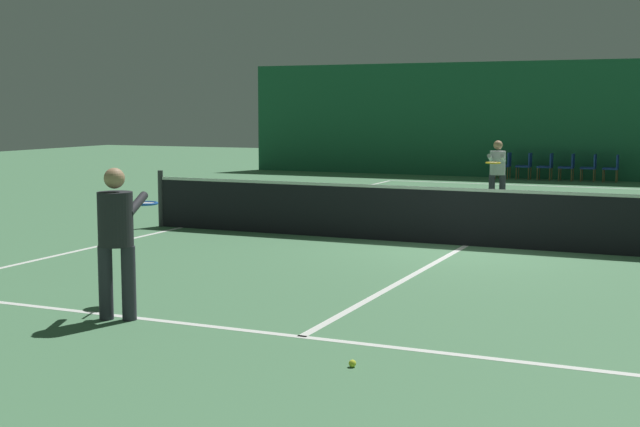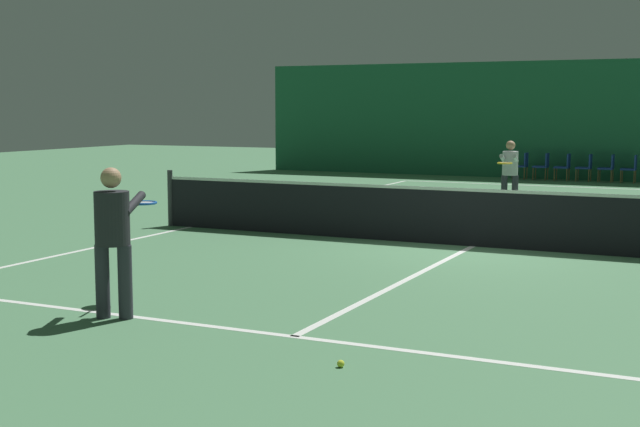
{
  "view_description": "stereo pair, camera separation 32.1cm",
  "coord_description": "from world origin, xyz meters",
  "px_view_note": "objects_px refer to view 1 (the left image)",
  "views": [
    {
      "loc": [
        3.66,
        -14.2,
        2.26
      ],
      "look_at": [
        -0.84,
        -4.04,
        0.93
      ],
      "focal_mm": 50.0,
      "sensor_mm": 36.0,
      "label": 1
    },
    {
      "loc": [
        3.95,
        -14.06,
        2.26
      ],
      "look_at": [
        -0.84,
        -4.04,
        0.93
      ],
      "focal_mm": 50.0,
      "sensor_mm": 36.0,
      "label": 2
    }
  ],
  "objects_px": {
    "tennis_ball": "(352,363)",
    "courtside_chair_5": "(613,166)",
    "player_far": "(497,169)",
    "courtside_chair_3": "(569,165)",
    "player_near": "(117,231)",
    "tennis_net": "(467,215)",
    "courtside_chair_2": "(547,165)",
    "courtside_chair_0": "(505,164)",
    "courtside_chair_4": "(591,166)",
    "courtside_chair_1": "(526,164)"
  },
  "relations": [
    {
      "from": "tennis_ball",
      "to": "courtside_chair_5",
      "type": "bearing_deg",
      "value": 89.91
    },
    {
      "from": "player_far",
      "to": "tennis_ball",
      "type": "distance_m",
      "value": 13.05
    },
    {
      "from": "courtside_chair_5",
      "to": "player_far",
      "type": "bearing_deg",
      "value": -11.52
    },
    {
      "from": "player_far",
      "to": "courtside_chair_3",
      "type": "relative_size",
      "value": 1.81
    },
    {
      "from": "player_near",
      "to": "tennis_ball",
      "type": "distance_m",
      "value": 3.17
    },
    {
      "from": "courtside_chair_5",
      "to": "player_near",
      "type": "bearing_deg",
      "value": -8.32
    },
    {
      "from": "tennis_net",
      "to": "courtside_chair_5",
      "type": "bearing_deg",
      "value": 86.39
    },
    {
      "from": "player_near",
      "to": "courtside_chair_2",
      "type": "distance_m",
      "value": 20.55
    },
    {
      "from": "player_far",
      "to": "courtside_chair_2",
      "type": "relative_size",
      "value": 1.81
    },
    {
      "from": "player_near",
      "to": "courtside_chair_5",
      "type": "height_order",
      "value": "player_near"
    },
    {
      "from": "tennis_net",
      "to": "courtside_chair_0",
      "type": "height_order",
      "value": "tennis_net"
    },
    {
      "from": "courtside_chair_5",
      "to": "tennis_ball",
      "type": "distance_m",
      "value": 21.19
    },
    {
      "from": "courtside_chair_4",
      "to": "courtside_chair_1",
      "type": "bearing_deg",
      "value": -90.0
    },
    {
      "from": "courtside_chair_4",
      "to": "player_far",
      "type": "bearing_deg",
      "value": -7.1
    },
    {
      "from": "tennis_net",
      "to": "courtside_chair_1",
      "type": "relative_size",
      "value": 14.29
    },
    {
      "from": "courtside_chair_5",
      "to": "courtside_chair_1",
      "type": "bearing_deg",
      "value": -90.0
    },
    {
      "from": "courtside_chair_1",
      "to": "tennis_ball",
      "type": "relative_size",
      "value": 12.73
    },
    {
      "from": "tennis_net",
      "to": "courtside_chair_0",
      "type": "relative_size",
      "value": 14.29
    },
    {
      "from": "courtside_chair_0",
      "to": "player_far",
      "type": "bearing_deg",
      "value": 10.88
    },
    {
      "from": "tennis_net",
      "to": "courtside_chair_3",
      "type": "xyz_separation_m",
      "value": [
        -0.42,
        14.03,
        -0.03
      ]
    },
    {
      "from": "player_near",
      "to": "courtside_chair_3",
      "type": "height_order",
      "value": "player_near"
    },
    {
      "from": "courtside_chair_2",
      "to": "courtside_chair_1",
      "type": "bearing_deg",
      "value": -90.0
    },
    {
      "from": "tennis_net",
      "to": "tennis_ball",
      "type": "relative_size",
      "value": 181.82
    },
    {
      "from": "player_near",
      "to": "courtside_chair_3",
      "type": "relative_size",
      "value": 1.94
    },
    {
      "from": "player_near",
      "to": "courtside_chair_4",
      "type": "distance_m",
      "value": 20.66
    },
    {
      "from": "tennis_ball",
      "to": "player_near",
      "type": "bearing_deg",
      "value": 167.45
    },
    {
      "from": "courtside_chair_1",
      "to": "tennis_ball",
      "type": "height_order",
      "value": "courtside_chair_1"
    },
    {
      "from": "tennis_net",
      "to": "courtside_chair_1",
      "type": "xyz_separation_m",
      "value": [
        -1.73,
        14.03,
        -0.03
      ]
    },
    {
      "from": "courtside_chair_2",
      "to": "tennis_net",
      "type": "bearing_deg",
      "value": 4.4
    },
    {
      "from": "player_near",
      "to": "courtside_chair_2",
      "type": "bearing_deg",
      "value": -20.27
    },
    {
      "from": "courtside_chair_0",
      "to": "courtside_chair_2",
      "type": "height_order",
      "value": "same"
    },
    {
      "from": "tennis_net",
      "to": "courtside_chair_3",
      "type": "distance_m",
      "value": 14.03
    },
    {
      "from": "tennis_net",
      "to": "player_near",
      "type": "height_order",
      "value": "player_near"
    },
    {
      "from": "player_far",
      "to": "courtside_chair_4",
      "type": "xyz_separation_m",
      "value": [
        1.03,
        8.26,
        -0.4
      ]
    },
    {
      "from": "player_near",
      "to": "courtside_chair_5",
      "type": "relative_size",
      "value": 1.94
    },
    {
      "from": "courtside_chair_1",
      "to": "player_far",
      "type": "bearing_deg",
      "value": 6.45
    },
    {
      "from": "courtside_chair_1",
      "to": "courtside_chair_4",
      "type": "bearing_deg",
      "value": 90.0
    },
    {
      "from": "tennis_net",
      "to": "player_far",
      "type": "bearing_deg",
      "value": 97.9
    },
    {
      "from": "courtside_chair_0",
      "to": "courtside_chair_3",
      "type": "height_order",
      "value": "same"
    },
    {
      "from": "tennis_net",
      "to": "courtside_chair_4",
      "type": "bearing_deg",
      "value": 89.06
    },
    {
      "from": "tennis_net",
      "to": "courtside_chair_2",
      "type": "xyz_separation_m",
      "value": [
        -1.08,
        14.03,
        -0.03
      ]
    },
    {
      "from": "courtside_chair_2",
      "to": "tennis_ball",
      "type": "height_order",
      "value": "courtside_chair_2"
    },
    {
      "from": "courtside_chair_0",
      "to": "courtside_chair_3",
      "type": "relative_size",
      "value": 1.0
    },
    {
      "from": "tennis_net",
      "to": "courtside_chair_2",
      "type": "relative_size",
      "value": 14.29
    },
    {
      "from": "tennis_net",
      "to": "player_near",
      "type": "relative_size",
      "value": 7.36
    },
    {
      "from": "courtside_chair_0",
      "to": "courtside_chair_4",
      "type": "height_order",
      "value": "same"
    },
    {
      "from": "tennis_net",
      "to": "courtside_chair_4",
      "type": "distance_m",
      "value": 14.03
    },
    {
      "from": "tennis_net",
      "to": "player_far",
      "type": "distance_m",
      "value": 5.83
    },
    {
      "from": "player_near",
      "to": "courtside_chair_4",
      "type": "relative_size",
      "value": 1.94
    },
    {
      "from": "player_near",
      "to": "courtside_chair_1",
      "type": "distance_m",
      "value": 20.53
    }
  ]
}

